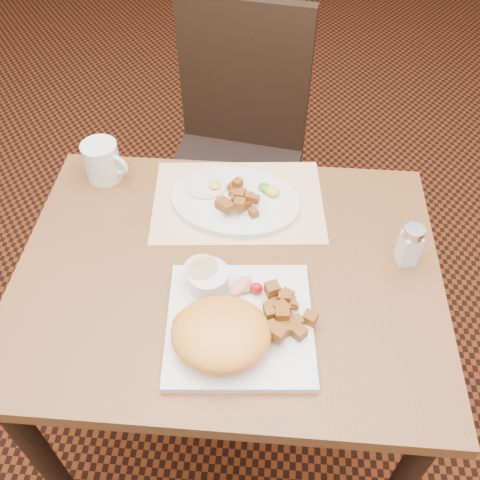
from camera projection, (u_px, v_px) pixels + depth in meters
name	position (u px, v px, depth m)	size (l,w,h in m)	color
ground	(232.00, 417.00, 1.69)	(8.00, 8.00, 0.00)	black
table	(229.00, 299.00, 1.21)	(0.90, 0.70, 0.75)	brown
chair_far	(236.00, 144.00, 1.75)	(0.48, 0.49, 0.97)	black
placemat	(238.00, 201.00, 1.27)	(0.40, 0.28, 0.00)	white
plate_square	(240.00, 324.00, 1.03)	(0.28, 0.28, 0.02)	silver
plate_oval	(235.00, 201.00, 1.26)	(0.30, 0.23, 0.02)	silver
hollandaise_mound	(220.00, 334.00, 0.97)	(0.19, 0.16, 0.07)	orange
ramekin	(208.00, 279.00, 1.06)	(0.09, 0.09, 0.05)	silver
garnish_sq	(245.00, 287.00, 1.07)	(0.08, 0.07, 0.03)	#387223
fried_egg	(207.00, 185.00, 1.27)	(0.10, 0.10, 0.02)	white
garnish_ov	(270.00, 190.00, 1.26)	(0.06, 0.06, 0.02)	#387223
salt_shaker	(410.00, 245.00, 1.11)	(0.05, 0.05, 0.10)	white
coffee_mug	(103.00, 161.00, 1.29)	(0.11, 0.09, 0.10)	silver
home_fries_sq	(283.00, 314.00, 1.02)	(0.11, 0.13, 0.04)	#905017
home_fries_ov	(237.00, 200.00, 1.22)	(0.10, 0.11, 0.04)	#905017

